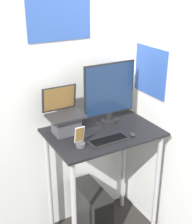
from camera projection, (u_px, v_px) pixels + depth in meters
wall_back at (81, 91)px, 2.71m from camera, size 6.00×0.06×2.60m
wall_side_right at (182, 106)px, 2.40m from camera, size 0.06×6.00×2.60m
desk at (103, 154)px, 2.57m from camera, size 0.88×0.60×1.08m
laptop at (65, 120)px, 2.42m from camera, size 0.28×0.24×0.36m
monitor at (110, 93)px, 2.55m from camera, size 0.47×0.15×0.51m
keyboard at (109, 140)px, 2.33m from camera, size 0.30×0.11×0.02m
mouse at (132, 134)px, 2.40m from camera, size 0.04×0.06×0.03m
cell_phone at (80, 141)px, 2.24m from camera, size 0.07×0.07×0.16m
computer_tower at (92, 211)px, 2.86m from camera, size 0.20×0.46×0.47m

